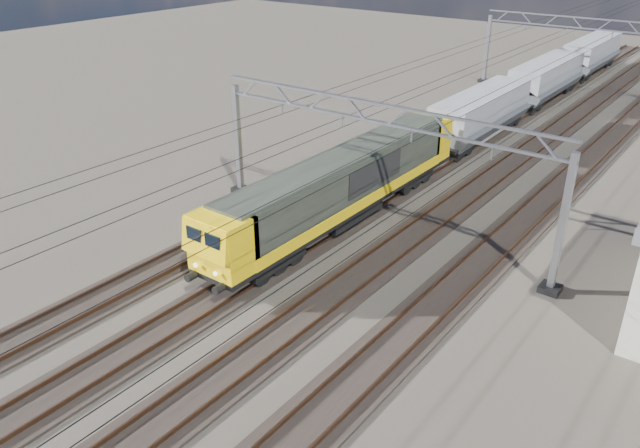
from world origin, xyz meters
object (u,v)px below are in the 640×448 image
Objects in this scene: catenary_gantry_mid at (374,165)px; locomotive at (344,183)px; catenary_gantry_far at (585,54)px; hopper_wagon_mid at (546,77)px; hopper_wagon_lead at (481,112)px; hopper_wagon_third at (592,53)px.

locomotive is at bearing 173.19° from catenary_gantry_mid.
catenary_gantry_far is (0.00, 36.00, 0.00)m from catenary_gantry_mid.
catenary_gantry_far is at bearing 90.00° from catenary_gantry_mid.
hopper_wagon_mid is (-0.00, 31.90, -0.09)m from locomotive.
catenary_gantry_mid is 18.12m from hopper_wagon_lead.
catenary_gantry_far is 4.66m from hopper_wagon_mid.
hopper_wagon_lead is at bearing 96.36° from catenary_gantry_mid.
hopper_wagon_lead is 1.00× the size of hopper_wagon_third.
catenary_gantry_mid is 32.24m from hopper_wagon_mid.
hopper_wagon_third is (-0.00, 46.10, -0.09)m from locomotive.
catenary_gantry_mid is 36.00m from catenary_gantry_far.
hopper_wagon_lead is 1.00× the size of hopper_wagon_mid.
catenary_gantry_mid is at bearing -87.53° from hopper_wagon_third.
locomotive reaches higher than hopper_wagon_third.
hopper_wagon_third is at bearing 100.96° from catenary_gantry_far.
catenary_gantry_far reaches higher than hopper_wagon_third.
catenary_gantry_mid reaches higher than hopper_wagon_third.
hopper_wagon_mid is at bearing 93.56° from catenary_gantry_mid.
hopper_wagon_lead is at bearing -90.00° from hopper_wagon_mid.
hopper_wagon_mid is at bearing 90.00° from locomotive.
hopper_wagon_lead is 14.20m from hopper_wagon_mid.
hopper_wagon_third is (-2.00, 46.33, -1.67)m from catenary_gantry_mid.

